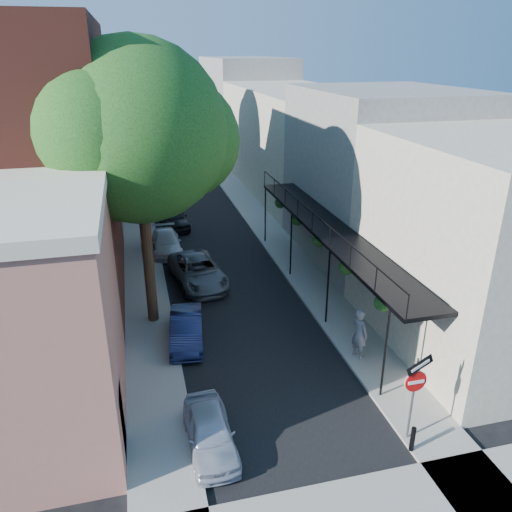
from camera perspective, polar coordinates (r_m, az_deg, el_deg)
ground at (r=14.83m, az=7.26°, el=-24.70°), size 160.00×160.00×0.00m
road_surface at (r=40.92m, az=-7.86°, el=7.01°), size 6.00×64.00×0.01m
sidewalk_left at (r=40.71m, az=-13.49°, el=6.60°), size 2.00×64.00×0.12m
sidewalk_right at (r=41.50m, az=-2.33°, el=7.51°), size 2.00×64.00×0.12m
buildings_left at (r=38.83m, az=-22.11°, el=12.23°), size 10.10×59.10×12.00m
buildings_right at (r=41.38m, az=4.70°, el=13.59°), size 9.80×55.00×10.00m
sign_post at (r=15.31m, az=17.75°, el=-13.83°), size 0.89×0.17×2.99m
bollard at (r=15.87m, az=17.46°, el=-19.33°), size 0.14×0.14×0.80m
oak_near at (r=19.75m, az=-12.16°, el=13.44°), size 7.48×6.80×11.42m
oak_mid at (r=27.75m, az=-12.94°, el=14.18°), size 6.60×6.00×10.20m
oak_far at (r=36.62m, az=-13.53°, el=17.95°), size 7.70×7.00×11.90m
parked_car_a at (r=15.43m, az=-5.28°, el=-19.38°), size 1.38×3.33×1.13m
parked_car_b at (r=20.15m, az=-7.96°, el=-8.28°), size 1.66×3.68×1.17m
parked_car_c at (r=24.87m, az=-6.63°, el=-1.75°), size 2.83×5.04×1.33m
parked_car_d at (r=29.10m, az=-10.21°, el=1.53°), size 1.62×3.93×1.14m
parked_car_e at (r=33.12m, az=-9.37°, el=4.39°), size 1.96×4.10×1.35m
parked_car_f at (r=36.98m, az=-10.87°, el=6.06°), size 1.50×3.62×1.17m
pedestrian at (r=19.07m, az=11.74°, el=-8.65°), size 0.67×0.83×1.99m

